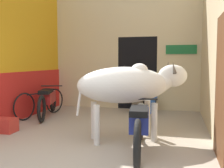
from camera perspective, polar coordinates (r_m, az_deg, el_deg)
The scene contains 11 objects.
ground_plane at distance 3.77m, azimuth -12.06°, elevation -17.38°, with size 30.00×30.00×0.00m, color tan.
wall_left_shopfront at distance 6.67m, azimuth -21.29°, elevation 9.73°, with size 0.25×4.62×4.19m.
wall_back_with_doorway at distance 8.12m, azimuth 4.11°, elevation 7.09°, with size 4.37×0.93×4.19m.
wall_right_with_door at distance 5.47m, azimuth 22.00°, elevation 11.26°, with size 0.22×4.62×4.19m.
cow at distance 4.73m, azimuth 3.92°, elevation -0.22°, with size 2.08×1.35×1.43m.
motorcycle_near at distance 4.14m, azimuth 6.02°, elevation -8.72°, with size 0.58×2.02×0.79m.
motorcycle_far at distance 7.01m, azimuth -13.81°, elevation -3.34°, with size 0.76×1.98×0.76m.
bicycle at distance 7.06m, azimuth -15.27°, elevation -4.03°, with size 0.57×1.72×0.69m.
shopkeeper_seated at distance 7.33m, azimuth 5.76°, elevation -0.73°, with size 0.42×0.34×1.33m.
plastic_stool at distance 7.32m, azimuth 8.42°, elevation -4.35°, with size 0.37×0.37×0.47m.
crate at distance 5.78m, azimuth -22.28°, elevation -8.30°, with size 0.44×0.32×0.28m.
Camera 1 is at (1.57, -3.12, 1.43)m, focal length 42.00 mm.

